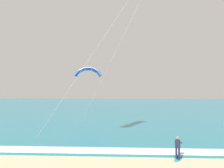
% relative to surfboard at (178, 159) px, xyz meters
% --- Properties ---
extents(sea, '(200.00, 120.00, 0.20)m').
position_rel_surfboard_xyz_m(sea, '(4.82, 60.45, 0.07)').
color(sea, teal).
rests_on(sea, ground).
extents(surfboard, '(0.97, 1.46, 0.09)m').
position_rel_surfboard_xyz_m(surfboard, '(0.00, 0.00, 0.00)').
color(surfboard, '#239EC6').
rests_on(surfboard, ground).
extents(kitesurfer, '(0.66, 0.65, 1.69)m').
position_rel_surfboard_xyz_m(kitesurfer, '(0.01, 0.02, 0.91)').
color(kitesurfer, '#191E38').
rests_on(kitesurfer, ground).
extents(kite_distant, '(6.25, 2.14, 2.26)m').
position_rel_surfboard_xyz_m(kite_distant, '(-12.67, 37.95, 9.39)').
color(kite_distant, blue).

